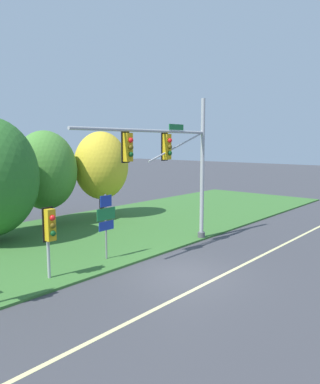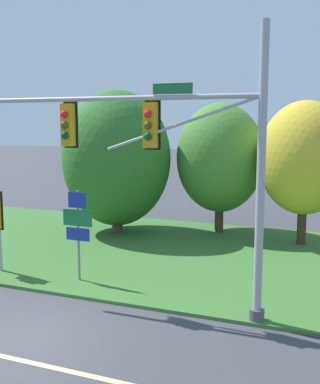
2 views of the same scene
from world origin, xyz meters
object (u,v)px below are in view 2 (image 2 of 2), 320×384
Objects in this scene: route_sign_post at (78,224)px; tree_left_of_mast at (220,158)px; tree_nearest_road at (117,158)px; traffic_signal_mast at (172,147)px; tree_behind_signpost at (304,158)px.

tree_left_of_mast is at bearing 74.53° from route_sign_post.
tree_left_of_mast is at bearing 22.44° from tree_nearest_road.
traffic_signal_mast is 1.33× the size of tree_nearest_road.
traffic_signal_mast reaches higher than tree_nearest_road.
tree_nearest_road is 1.10× the size of tree_behind_signpost.
tree_left_of_mast is (4.44, 1.83, 0.01)m from tree_nearest_road.
tree_behind_signpost is at bearing 73.35° from traffic_signal_mast.
tree_behind_signpost is (6.24, 7.65, 1.77)m from route_sign_post.
traffic_signal_mast is 9.78m from tree_left_of_mast.
tree_behind_signpost is (2.60, 8.69, -0.83)m from traffic_signal_mast.
traffic_signal_mast is at bearing -106.65° from tree_behind_signpost.
tree_nearest_road is 4.80m from tree_left_of_mast.
route_sign_post is 9.07m from tree_left_of_mast.
tree_left_of_mast is at bearing 97.41° from traffic_signal_mast.
traffic_signal_mast is at bearing -82.59° from tree_left_of_mast.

